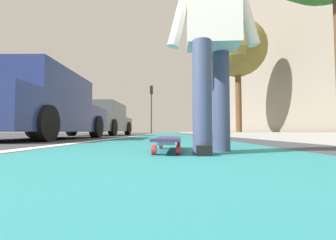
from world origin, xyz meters
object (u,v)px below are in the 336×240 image
at_px(skater_person, 212,32).
at_px(street_tree_mid, 238,49).
at_px(parked_car_mid, 103,120).
at_px(traffic_light, 151,101).
at_px(parked_car_near, 38,108).
at_px(skateboard, 168,140).

height_order(skater_person, street_tree_mid, street_tree_mid).
distance_m(skater_person, parked_car_mid, 9.57).
xyz_separation_m(skater_person, street_tree_mid, (8.66, -2.81, 3.04)).
relative_size(skater_person, parked_car_mid, 0.37).
bearing_deg(skater_person, parked_car_mid, 21.05).
relative_size(skater_person, traffic_light, 0.35).
bearing_deg(street_tree_mid, parked_car_near, 131.69).
relative_size(skater_person, street_tree_mid, 0.31).
bearing_deg(skater_person, traffic_light, 5.85).
bearing_deg(skater_person, skateboard, 66.69).
height_order(traffic_light, street_tree_mid, street_tree_mid).
xyz_separation_m(skateboard, traffic_light, (20.15, 1.73, 3.08)).
bearing_deg(parked_car_mid, traffic_light, -6.82).
bearing_deg(traffic_light, parked_car_mid, 173.18).
height_order(skateboard, parked_car_near, parked_car_near).
relative_size(skateboard, skater_person, 0.52).
bearing_deg(traffic_light, parked_car_near, 176.10).
distance_m(skater_person, street_tree_mid, 9.61).
distance_m(skateboard, parked_car_near, 4.30).
bearing_deg(skateboard, traffic_light, 4.91).
height_order(parked_car_mid, street_tree_mid, street_tree_mid).
xyz_separation_m(parked_car_near, street_tree_mid, (5.39, -6.05, 3.29)).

